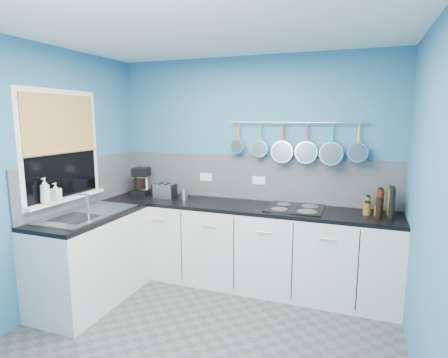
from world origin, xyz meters
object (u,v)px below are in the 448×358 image
Objects in this scene: soap_bottle_a at (45,191)px; hob at (295,208)px; canister at (184,194)px; paper_towel at (142,182)px; toaster at (164,191)px; coffee_maker at (141,181)px; soap_bottle_b at (56,192)px.

hob is at bearing 29.94° from soap_bottle_a.
soap_bottle_a is at bearing -123.97° from canister.
paper_towel reaches higher than toaster.
coffee_maker is at bearing 176.52° from canister.
soap_bottle_a is 0.42× the size of hob.
toaster is 0.44× the size of hob.
soap_bottle_b is 2.36m from hob.
toaster is (0.34, -0.07, -0.07)m from paper_towel.
soap_bottle_a is 1.26m from coffee_maker.
soap_bottle_a is at bearing -90.00° from soap_bottle_b.
coffee_maker is 1.32× the size of toaster.
soap_bottle_a is at bearing -114.30° from toaster.
soap_bottle_a is 2.03× the size of canister.
paper_towel is 1.89m from hob.
soap_bottle_b is at bearing -126.91° from canister.
soap_bottle_b is 0.68× the size of toaster.
paper_towel is 0.61m from canister.
canister is 1.28m from hob.
toaster is (0.55, 1.09, -0.16)m from soap_bottle_b.
paper_towel is at bearing 173.20° from canister.
soap_bottle_a reaches higher than paper_towel.
hob is (2.09, 1.08, -0.23)m from soap_bottle_b.
toaster is 0.26m from canister.
canister is 0.21× the size of hob.
soap_bottle_a is at bearing -99.25° from paper_towel.
toaster reaches higher than hob.
coffee_maker reaches higher than paper_towel.
soap_bottle_b is 1.46× the size of canister.
paper_towel is 0.04m from coffee_maker.
coffee_maker is at bearing 178.79° from hob.
paper_towel is 2.53× the size of canister.
soap_bottle_b is 0.52× the size of coffee_maker.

